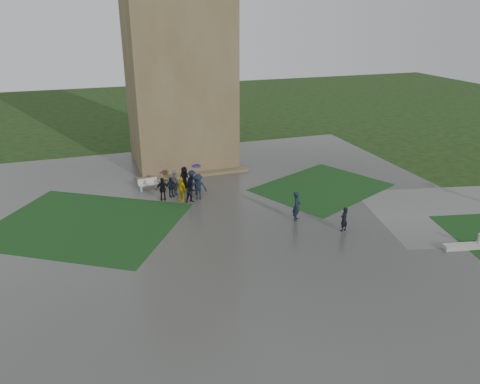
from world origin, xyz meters
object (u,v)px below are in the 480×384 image
object	(u,v)px
tower	(177,55)
bench	(148,184)
pedestrian_near	(344,219)
pedestrian_mid	(297,206)

from	to	relation	value
tower	bench	bearing A→B (deg)	-121.78
tower	bench	world-z (taller)	tower
tower	pedestrian_near	distance (m)	19.86
pedestrian_mid	pedestrian_near	world-z (taller)	pedestrian_mid
tower	pedestrian_near	xyz separation A→B (m)	(6.24, -16.97, -8.22)
tower	pedestrian_near	bearing A→B (deg)	-69.81
pedestrian_mid	tower	bearing A→B (deg)	52.64
tower	pedestrian_mid	world-z (taller)	tower
bench	pedestrian_mid	distance (m)	11.65
bench	pedestrian_near	world-z (taller)	pedestrian_near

